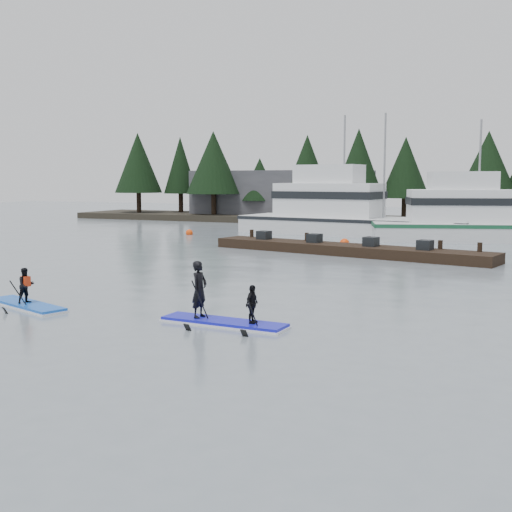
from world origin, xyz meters
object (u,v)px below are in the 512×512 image
at_px(floating_dock, 346,250).
at_px(fishing_boat_large, 347,224).
at_px(paddleboard_solo, 26,296).
at_px(paddleboard_duo, 219,306).
at_px(fishing_boat_medium, 482,231).

bearing_deg(floating_dock, fishing_boat_large, 117.59).
xyz_separation_m(fishing_boat_large, paddleboard_solo, (-1.80, -31.37, -0.41)).
distance_m(paddleboard_solo, paddleboard_duo, 6.83).
bearing_deg(floating_dock, fishing_boat_medium, 74.49).
distance_m(fishing_boat_large, floating_dock, 13.53).
bearing_deg(paddleboard_solo, fishing_boat_large, 105.40).
xyz_separation_m(fishing_boat_large, floating_dock, (3.60, -13.04, -0.48)).
height_order(floating_dock, paddleboard_duo, paddleboard_duo).
bearing_deg(floating_dock, paddleboard_duo, -73.33).
distance_m(fishing_boat_large, paddleboard_solo, 31.43).
relative_size(fishing_boat_medium, paddleboard_solo, 4.46).
height_order(fishing_boat_large, fishing_boat_medium, fishing_boat_large).
height_order(fishing_boat_medium, paddleboard_solo, fishing_boat_medium).
xyz_separation_m(fishing_boat_medium, paddleboard_duo, (-4.71, -29.76, -0.13)).
height_order(fishing_boat_large, paddleboard_solo, fishing_boat_large).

